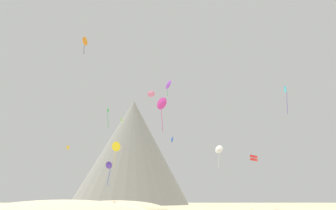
# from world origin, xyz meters

# --- Properties ---
(rock_massif) EXTENTS (73.36, 73.36, 48.82)m
(rock_massif) POSITION_xyz_m (-14.08, 108.09, 22.32)
(rock_massif) COLOR gray
(rock_massif) RESTS_ON ground_plane
(kite_cyan_mid) EXTENTS (0.34, 0.60, 5.85)m
(kite_cyan_mid) POSITION_xyz_m (26.31, 24.84, 22.30)
(kite_cyan_mid) COLOR #33BCDB
(kite_red_low) EXTENTS (2.01, 2.00, 1.72)m
(kite_red_low) POSITION_xyz_m (24.18, 43.75, 12.13)
(kite_red_low) COLOR red
(kite_orange_high) EXTENTS (0.99, 2.07, 4.34)m
(kite_orange_high) POSITION_xyz_m (-16.78, 29.80, 37.17)
(kite_orange_high) COLOR orange
(kite_blue_low) EXTENTS (0.80, 1.35, 1.31)m
(kite_blue_low) POSITION_xyz_m (3.32, 26.41, 13.48)
(kite_blue_low) COLOR blue
(kite_lime_mid) EXTENTS (1.23, 2.56, 2.45)m
(kite_lime_mid) POSITION_xyz_m (-10.60, 50.26, 23.56)
(kite_lime_mid) COLOR #8CD133
(kite_magenta_mid) EXTENTS (2.04, 1.83, 6.33)m
(kite_magenta_mid) POSITION_xyz_m (1.44, 18.86, 18.44)
(kite_magenta_mid) COLOR #D1339E
(kite_white_mid) EXTENTS (2.51, 2.37, 6.92)m
(kite_white_mid) POSITION_xyz_m (17.15, 53.79, 15.95)
(kite_white_mid) COLOR white
(kite_yellow_mid) EXTENTS (2.59, 1.61, 6.52)m
(kite_yellow_mid) POSITION_xyz_m (-10.49, 43.60, 14.94)
(kite_yellow_mid) COLOR yellow
(kite_gold_mid) EXTENTS (1.09, 0.57, 1.14)m
(kite_gold_mid) POSITION_xyz_m (-25.83, 52.70, 16.28)
(kite_gold_mid) COLOR gold
(kite_pink_high) EXTENTS (2.34, 0.85, 2.30)m
(kite_pink_high) POSITION_xyz_m (-2.69, 56.45, 33.89)
(kite_pink_high) COLOR pink
(kite_green_mid) EXTENTS (0.91, 1.20, 4.97)m
(kite_green_mid) POSITION_xyz_m (-11.48, 35.09, 21.93)
(kite_green_mid) COLOR green
(kite_indigo_low) EXTENTS (1.11, 1.06, 3.97)m
(kite_indigo_low) POSITION_xyz_m (-7.39, 19.99, 7.69)
(kite_indigo_low) COLOR #5138B2
(kite_violet_high) EXTENTS (1.86, 2.33, 3.92)m
(kite_violet_high) POSITION_xyz_m (2.59, 32.60, 27.51)
(kite_violet_high) COLOR purple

